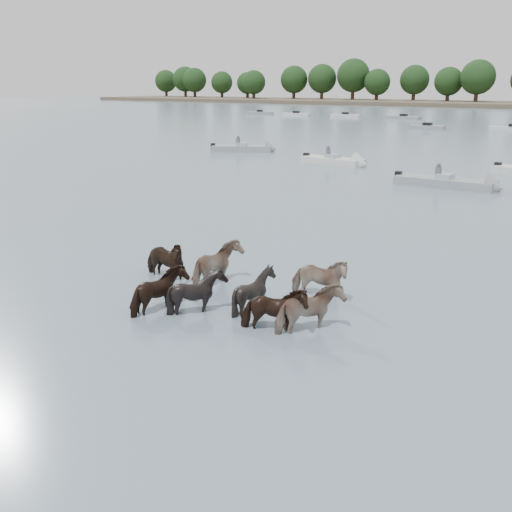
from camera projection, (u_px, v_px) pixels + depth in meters
The scene contains 7 objects.
ground at pixel (150, 332), 13.64m from camera, with size 400.00×400.00×0.00m, color slate.
shoreline at pixel (327, 101), 170.46m from camera, with size 160.00×30.00×1.00m, color #4C4233.
pony_herd at pixel (232, 288), 15.21m from camera, with size 7.05×4.53×1.47m.
motorboat_a at pixel (342, 162), 41.22m from camera, with size 5.30×2.10×1.92m.
motorboat_b at pixel (459, 184), 32.24m from camera, with size 6.10×1.69×1.92m.
motorboat_f at pixel (251, 149), 49.63m from camera, with size 5.65×3.84×1.92m.
treeline at pixel (333, 80), 171.72m from camera, with size 143.77×17.84×12.52m.
Camera 1 is at (8.97, -9.13, 5.62)m, focal length 40.60 mm.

